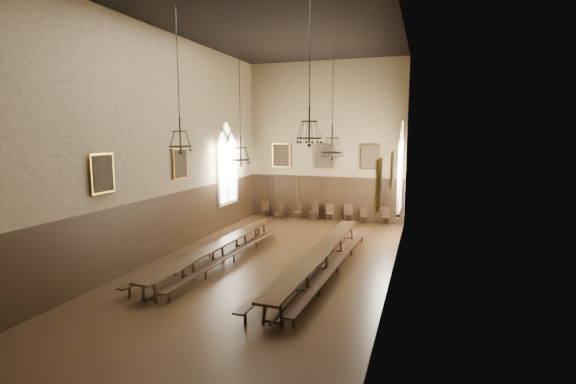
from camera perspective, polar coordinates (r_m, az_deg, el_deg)
The scene contains 34 objects.
floor at distance 16.12m, azimuth -2.62°, elevation -10.01°, with size 9.00×18.00×0.02m, color black.
ceiling at distance 15.85m, azimuth -2.84°, elevation 22.75°, with size 9.00×18.00×0.02m, color black.
wall_back at distance 23.96m, azimuth 5.07°, elevation 6.85°, with size 9.00×0.02×9.00m, color #8C7C56.
wall_front at distance 7.65m, azimuth -27.73°, elevation 3.52°, with size 9.00×0.02×9.00m, color #8C7C56.
wall_left at distance 17.46m, azimuth -16.76°, elevation 6.12°, with size 0.02×18.00×9.00m, color #8C7C56.
wall_right at distance 14.35m, azimuth 14.43°, elevation 5.86°, with size 0.02×18.00×9.00m, color #8C7C56.
wainscot_panelling at distance 15.77m, azimuth -2.64°, elevation -5.66°, with size 9.00×18.00×2.50m, color black, non-canonical shape.
table_left at distance 16.63m, azimuth -9.55°, elevation -8.21°, with size 0.80×9.30×0.72m.
table_right at distance 15.39m, azimuth 4.46°, elevation -9.29°, with size 0.98×10.41×0.81m.
bench_left_outer at distance 17.20m, azimuth -10.63°, elevation -7.97°, with size 0.92×9.72×0.44m.
bench_left_inner at distance 16.54m, azimuth -7.38°, elevation -8.62°, with size 0.57×9.06×0.41m.
bench_right_inner at distance 15.53m, azimuth 2.46°, elevation -9.52°, with size 0.97×10.40×0.47m.
bench_right_outer at distance 15.29m, azimuth 6.80°, elevation -9.90°, with size 0.74×10.02×0.45m.
chair_0 at distance 24.98m, azimuth -3.09°, elevation -2.85°, with size 0.48×0.48×0.90m.
chair_1 at distance 24.62m, azimuth -1.09°, elevation -3.03°, with size 0.46×0.46×0.86m.
chair_2 at distance 24.28m, azimuth 1.21°, elevation -3.16°, with size 0.47×0.47×0.90m.
chair_3 at distance 24.09m, azimuth 3.49°, elevation -3.17°, with size 0.56×0.56×1.02m.
chair_4 at distance 23.81m, azimuth 5.78°, elevation -3.35°, with size 0.53×0.53×0.99m.
chair_5 at distance 23.74m, azimuth 8.21°, elevation -3.41°, with size 0.53×0.53×1.01m.
chair_6 at distance 23.56m, azimuth 10.35°, elevation -3.65°, with size 0.48×0.48×0.88m.
chair_7 at distance 23.42m, azimuth 13.22°, elevation -3.73°, with size 0.49×0.49×0.97m.
chandelier_back_left at distance 18.44m, azimuth -6.49°, elevation 5.50°, with size 0.84×0.84×5.33m.
chandelier_back_right at distance 17.38m, azimuth 6.04°, elevation 6.39°, with size 0.93×0.93×4.97m.
chandelier_front_left at distance 14.49m, azimuth -14.53°, elevation 7.37°, with size 0.78×0.78×4.59m.
chandelier_front_right at distance 12.50m, azimuth 2.93°, elevation 8.79°, with size 0.77×0.77×4.30m.
portrait_back_0 at distance 24.59m, azimuth -0.95°, elevation 5.04°, with size 1.10×0.12×1.40m.
portrait_back_1 at distance 23.86m, azimuth 4.97°, elevation 4.92°, with size 1.10×0.12×1.40m.
portrait_back_2 at distance 23.40m, azimuth 11.20°, elevation 4.74°, with size 1.10×0.12×1.40m.
portrait_left_0 at distance 18.26m, azimuth -14.52°, elevation 3.75°, with size 0.12×1.00×1.30m.
portrait_left_1 at distance 14.69m, azimuth -24.04°, elevation 2.34°, with size 0.12×1.00×1.30m.
portrait_right_0 at distance 15.40m, azimuth 14.10°, elevation 3.02°, with size 0.12×1.00×1.30m.
portrait_right_1 at distance 10.94m, azimuth 12.33°, elevation 1.13°, with size 0.12×1.00×1.30m.
window_right at distance 19.90m, azimuth 15.19°, elevation 3.19°, with size 0.20×2.20×4.60m, color white, non-canonical shape.
window_left at distance 22.21m, azimuth -8.32°, elevation 3.86°, with size 0.20×2.20×4.60m, color white, non-canonical shape.
Camera 1 is at (5.49, -14.31, 4.98)m, focal length 26.00 mm.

